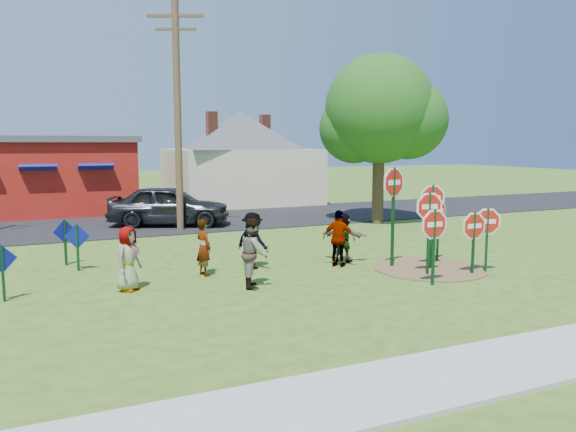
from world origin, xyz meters
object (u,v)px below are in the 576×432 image
object	(u,v)px
stop_sign_a	(434,230)
stop_sign_d	(439,215)
person_b	(204,247)
leafy_tree	(382,115)
stop_sign_c	(432,207)
utility_pole	(178,112)
person_a	(128,259)
stop_sign_b	(394,191)
suv	(169,205)

from	to	relation	value
stop_sign_a	stop_sign_d	bearing A→B (deg)	49.77
person_b	leafy_tree	size ratio (longest dim) A/B	0.21
leafy_tree	stop_sign_d	bearing A→B (deg)	-111.29
stop_sign_a	stop_sign_c	distance (m)	1.96
utility_pole	leafy_tree	world-z (taller)	utility_pole
stop_sign_d	person_a	bearing A→B (deg)	161.59
stop_sign_b	person_b	xyz separation A→B (m)	(-5.27, 1.19, -1.42)
stop_sign_b	suv	size ratio (longest dim) A/B	0.60
stop_sign_b	person_a	size ratio (longest dim) A/B	1.92
stop_sign_b	person_b	size ratio (longest dim) A/B	1.97
leafy_tree	stop_sign_c	bearing A→B (deg)	-114.39
stop_sign_b	leafy_tree	bearing A→B (deg)	42.73
utility_pole	stop_sign_b	bearing A→B (deg)	-66.88
utility_pole	person_b	bearing A→B (deg)	-99.05
suv	utility_pole	distance (m)	4.11
stop_sign_a	person_a	world-z (taller)	stop_sign_a
suv	stop_sign_b	bearing A→B (deg)	-135.86
stop_sign_a	stop_sign_c	size ratio (longest dim) A/B	0.82
person_b	utility_pole	size ratio (longest dim) A/B	0.17
suv	stop_sign_c	bearing A→B (deg)	-133.17
stop_sign_b	stop_sign_c	size ratio (longest dim) A/B	1.20
stop_sign_d	utility_pole	xyz separation A→B (m)	(-5.65, 9.27, 3.39)
person_a	leafy_tree	distance (m)	14.60
stop_sign_c	person_b	size ratio (longest dim) A/B	1.64
stop_sign_c	suv	distance (m)	12.34
stop_sign_b	person_a	bearing A→B (deg)	160.69
person_b	utility_pole	xyz separation A→B (m)	(1.29, 8.12, 4.03)
person_b	utility_pole	distance (m)	9.16
person_a	person_b	xyz separation A→B (m)	(2.10, 0.78, -0.02)
person_a	utility_pole	distance (m)	10.34
stop_sign_b	leafy_tree	distance (m)	9.34
stop_sign_c	stop_sign_d	bearing A→B (deg)	58.49
stop_sign_d	utility_pole	distance (m)	11.37
stop_sign_b	stop_sign_c	xyz separation A→B (m)	(0.87, -0.65, -0.42)
stop_sign_a	leafy_tree	size ratio (longest dim) A/B	0.28
stop_sign_d	suv	xyz separation A→B (m)	(-5.81, 10.55, -0.51)
stop_sign_c	person_b	world-z (taller)	stop_sign_c
stop_sign_a	stop_sign_b	distance (m)	2.34
stop_sign_d	person_a	distance (m)	9.08
leafy_tree	person_a	bearing A→B (deg)	-148.87
suv	leafy_tree	size ratio (longest dim) A/B	0.69
stop_sign_b	person_a	distance (m)	7.52
stop_sign_d	leafy_tree	xyz separation A→B (m)	(2.97, 7.63, 3.36)
stop_sign_b	utility_pole	distance (m)	10.46
stop_sign_a	person_b	xyz separation A→B (m)	(-4.99, 3.38, -0.63)
person_b	leafy_tree	distance (m)	12.51
stop_sign_c	utility_pole	distance (m)	11.49
stop_sign_a	person_a	bearing A→B (deg)	160.76
stop_sign_a	stop_sign_d	world-z (taller)	stop_sign_a
stop_sign_c	stop_sign_d	xyz separation A→B (m)	(0.80, 0.69, -0.36)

